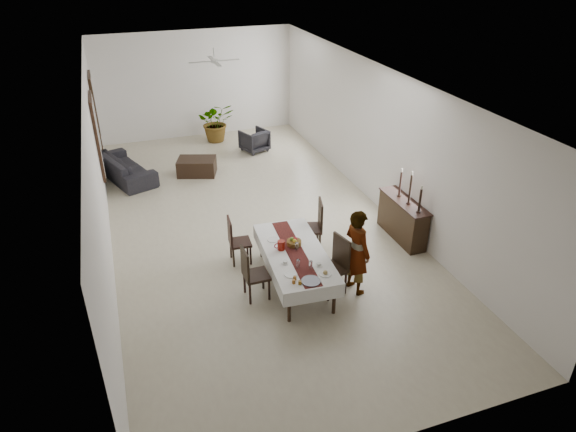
{
  "coord_description": "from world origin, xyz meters",
  "views": [
    {
      "loc": [
        -2.54,
        -9.64,
        5.63
      ],
      "look_at": [
        0.21,
        -1.81,
        1.05
      ],
      "focal_mm": 32.0,
      "sensor_mm": 36.0,
      "label": 1
    }
  ],
  "objects": [
    {
      "name": "table_leg_br",
      "position": [
        0.58,
        -1.47,
        0.31
      ],
      "size": [
        0.07,
        0.07,
        0.62
      ],
      "primitive_type": "cylinder",
      "rotation": [
        0.0,
        0.0,
        -0.07
      ],
      "color": "black",
      "rests_on": "floor"
    },
    {
      "name": "wall_front",
      "position": [
        0.0,
        -6.0,
        1.6
      ],
      "size": [
        6.0,
        0.02,
        3.2
      ],
      "primitive_type": "cube",
      "color": "white",
      "rests_on": "floor"
    },
    {
      "name": "bread_near_right",
      "position": [
        0.36,
        -3.26,
        0.7
      ],
      "size": [
        0.08,
        0.08,
        0.08
      ],
      "primitive_type": "sphere",
      "color": "tan",
      "rests_on": "plate_near_right"
    },
    {
      "name": "chair_left_far_back",
      "position": [
        -0.81,
        -1.42,
        0.7
      ],
      "size": [
        0.07,
        0.4,
        0.51
      ],
      "primitive_type": "cube",
      "rotation": [
        0.0,
        0.0,
        -1.65
      ],
      "color": "black",
      "rests_on": "chair_left_far_seat"
    },
    {
      "name": "chair_right_far_leg_fl",
      "position": [
        0.92,
        -1.69,
        0.22
      ],
      "size": [
        0.06,
        0.06,
        0.45
      ],
      "primitive_type": "cylinder",
      "rotation": [
        0.0,
        0.0,
        -0.27
      ],
      "color": "black",
      "rests_on": "floor"
    },
    {
      "name": "fruit_red",
      "position": [
        0.21,
        -2.21,
        0.78
      ],
      "size": [
        0.08,
        0.08,
        0.08
      ],
      "primitive_type": "sphere",
      "color": "maroon",
      "rests_on": "fruit_basket"
    },
    {
      "name": "fan_blade_n",
      "position": [
        0.0,
        3.35,
        2.9
      ],
      "size": [
        0.1,
        0.55,
        0.01
      ],
      "primitive_type": "cube",
      "color": "silver",
      "rests_on": "fan_hub"
    },
    {
      "name": "plate_near_right",
      "position": [
        0.36,
        -3.26,
        0.68
      ],
      "size": [
        0.21,
        0.21,
        0.01
      ],
      "primitive_type": "cylinder",
      "color": "white",
      "rests_on": "tablecloth_top"
    },
    {
      "name": "candlestick_far_candle",
      "position": [
        2.78,
        -1.44,
        1.44
      ],
      "size": [
        0.03,
        0.03,
        0.07
      ],
      "primitive_type": "cylinder",
      "color": "white",
      "rests_on": "candlestick_far_shaft"
    },
    {
      "name": "chair_left_near_leg_fr",
      "position": [
        -0.82,
        -2.78,
        0.21
      ],
      "size": [
        0.04,
        0.04,
        0.42
      ],
      "primitive_type": "cylinder",
      "rotation": [
        0.0,
        0.0,
        0.01
      ],
      "color": "black",
      "rests_on": "floor"
    },
    {
      "name": "armchair",
      "position": [
        1.24,
        4.09,
        0.32
      ],
      "size": [
        0.89,
        0.9,
        0.64
      ],
      "primitive_type": "imported",
      "rotation": [
        0.0,
        0.0,
        3.5
      ],
      "color": "#28262B",
      "rests_on": "floor"
    },
    {
      "name": "jam_jar_c",
      "position": [
        -0.17,
        -3.24,
        0.71
      ],
      "size": [
        0.06,
        0.06,
        0.07
      ],
      "primitive_type": "cylinder",
      "color": "brown",
      "rests_on": "tablecloth_top"
    },
    {
      "name": "fruit_basket",
      "position": [
        0.18,
        -2.23,
        0.72
      ],
      "size": [
        0.26,
        0.26,
        0.09
      ],
      "primitive_type": "cylinder",
      "color": "brown",
      "rests_on": "tablecloth_top"
    },
    {
      "name": "table_leg_bl",
      "position": [
        -0.2,
        -1.41,
        0.31
      ],
      "size": [
        0.07,
        0.07,
        0.62
      ],
      "primitive_type": "cylinder",
      "rotation": [
        0.0,
        0.0,
        -0.07
      ],
      "color": "black",
      "rests_on": "floor"
    },
    {
      "name": "mirror_frame_far",
      "position": [
        -2.96,
        4.3,
        1.6
      ],
      "size": [
        0.06,
        1.05,
        1.85
      ],
      "primitive_type": "cube",
      "color": "black",
      "rests_on": "wall_left"
    },
    {
      "name": "candlestick_far_base",
      "position": [
        2.78,
        -1.44,
        0.88
      ],
      "size": [
        0.09,
        0.09,
        0.03
      ],
      "primitive_type": "cylinder",
      "color": "black",
      "rests_on": "sideboard_top"
    },
    {
      "name": "wall_left",
      "position": [
        -3.0,
        0.0,
        1.6
      ],
      "size": [
        0.02,
        12.0,
        3.2
      ],
      "primitive_type": "cube",
      "color": "white",
      "rests_on": "floor"
    },
    {
      "name": "chair_left_near_back",
      "position": [
        -0.84,
        -2.6,
        0.73
      ],
      "size": [
        0.04,
        0.42,
        0.54
      ],
      "primitive_type": "cube",
      "rotation": [
        0.0,
        0.0,
        -1.56
      ],
      "color": "black",
      "rests_on": "chair_left_near_seat"
    },
    {
      "name": "candlestick_near_shaft",
      "position": [
        2.78,
        -2.19,
        1.12
      ],
      "size": [
        0.05,
        0.05,
        0.46
      ],
      "primitive_type": "cylinder",
      "color": "black",
      "rests_on": "candlestick_near_base"
    },
    {
      "name": "mirror_frame_near",
      "position": [
        -2.96,
        2.2,
        1.6
      ],
      "size": [
        0.06,
        1.05,
        1.85
      ],
      "primitive_type": "cube",
      "color": "black",
      "rests_on": "wall_left"
    },
    {
      "name": "chair_right_near_leg_fr",
      "position": [
        0.76,
        -2.69,
        0.22
      ],
      "size": [
        0.05,
        0.05,
        0.45
      ],
      "primitive_type": "cylinder",
      "rotation": [
        0.0,
        0.0,
        0.23
      ],
      "color": "black",
      "rests_on": "floor"
    },
    {
      "name": "tablecloth_drape_far",
      "position": [
        0.2,
        -1.31,
        0.54
      ],
      "size": [
        1.04,
        0.08,
        0.26
      ],
      "primitive_type": "cube",
      "rotation": [
        0.0,
        0.0,
        -0.07
      ],
      "color": "silver",
      "rests_on": "dining_table_top"
    },
    {
      "name": "tablecloth_drape_right",
      "position": [
        0.64,
        -2.48,
        0.54
      ],
      "size": [
        0.17,
        2.27,
        0.26
      ],
      "primitive_type": "cube",
      "rotation": [
        0.0,
        0.0,
        -0.07
      ],
      "color": "white",
      "rests_on": "dining_table_top"
    },
    {
      "name": "chair_left_near_leg_br",
      "position": [
        -0.47,
        -2.77,
        0.21
      ],
      "size": [
        0.04,
        0.04,
        0.42
      ],
      "primitive_type": "cylinder",
      "rotation": [
        0.0,
        0.0,
        0.01
      ],
      "color": "black",
      "rests_on": "floor"
    },
    {
      "name": "sideboard_top",
      "position": [
        2.78,
        -1.68,
        0.85
      ],
      "size": [
        0.41,
        1.45,
        0.03
      ],
      "primitive_type": "cube",
      "color": "black",
      "rests_on": "sideboard_body"
    },
    {
      "name": "chair_left_near_leg_bl",
      "position": [
        -0.48,
        -2.43,
        0.21
      ],
      "size": [
        0.04,
        0.04,
        0.42
      ],
      "primitive_type": "cylinder",
      "rotation": [
        0.0,
        0.0,
        0.01
      ],
      "color": "black",
      "rests_on": "floor"
    },
    {
      "name": "chair_left_far_leg_fl",
      "position": [
        -0.78,
        -1.25,
        0.2
      ],
      "size": [
        0.04,
        0.04,
        0.4
      ],
      "primitive_type": "cylinder",
      "rotation": [
        0.0,
        0.0,
        -0.08
      ],
      "color": "black",
      "rests_on": "floor"
    },
    {
      "name": "table_runner",
      "position": [
        0.12,
        -2.44,
        0.67
      ],
      "size": [
        0.46,
        2.22,
        0.0
      ],
      "primitive_type": "cube",
      "rotation": [
        0.0,
        0.0,
        -0.07
      ],
      "color": "maroon",
      "rests_on": "tablecloth_top"
    },
    {
      "name": "saucer_right",
      "position": [
        0.35,
        -2.99,
        0.68
      ],
      "size": [
        0.13,
        0.13,
        0.01
      ],
      "primitive_type": "cylinder",
      "color": "white",
      "rests_on": "tablecloth_top"
    },
    {
      "name": "chair_left_near_seat",
      "position": [
        -0.65,
        -2.6,
        0.44
      ],
      "size": [
        0.43,
        0.43,
        0.05
      ],
      "primitive_type": "cube",
      "rotation": [
        0.0,
        0.0,
        -1.56
      ],
      "color": "black",
      "rests_on": "chair_left_near_leg_fl"
    },
    {
      "name": "chair_left_far_leg_bl",
      "position": [
        -0.45,
        -1.28,
        0.2
      ],
      "size": [
        0.04,
        0.04,
        0.4
      ],
      "primitive_type": "cylinder",
      "rotation": [
        0.0,
        0.0,
        -0.08
      ],
      "color": "black",
      "rests_on": "floor"
    },
    {
      "name": "fruit_yellow",
      "position": [
        0.18,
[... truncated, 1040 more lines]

